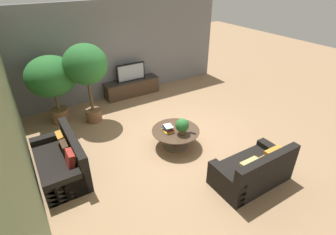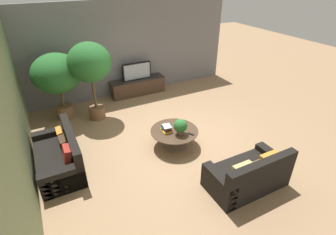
{
  "view_description": "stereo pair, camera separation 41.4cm",
  "coord_description": "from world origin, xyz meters",
  "px_view_note": "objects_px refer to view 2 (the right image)",
  "views": [
    {
      "loc": [
        -3.02,
        -4.64,
        3.81
      ],
      "look_at": [
        -0.06,
        0.16,
        0.55
      ],
      "focal_mm": 28.0,
      "sensor_mm": 36.0,
      "label": 1
    },
    {
      "loc": [
        -2.66,
        -4.84,
        3.81
      ],
      "look_at": [
        -0.06,
        0.16,
        0.55
      ],
      "focal_mm": 28.0,
      "sensor_mm": 36.0,
      "label": 2
    }
  ],
  "objects_px": {
    "television": "(137,71)",
    "couch_near_entry": "(248,175)",
    "media_console": "(138,86)",
    "coffee_table": "(174,135)",
    "couch_by_wall": "(60,157)",
    "potted_palm_corner": "(90,65)",
    "potted_plant_tabletop": "(180,126)",
    "potted_palm_tall": "(57,75)"
  },
  "relations": [
    {
      "from": "media_console",
      "to": "potted_plant_tabletop",
      "type": "height_order",
      "value": "potted_plant_tabletop"
    },
    {
      "from": "coffee_table",
      "to": "couch_by_wall",
      "type": "distance_m",
      "value": 2.59
    },
    {
      "from": "couch_by_wall",
      "to": "potted_plant_tabletop",
      "type": "height_order",
      "value": "couch_by_wall"
    },
    {
      "from": "media_console",
      "to": "potted_plant_tabletop",
      "type": "xyz_separation_m",
      "value": [
        -0.3,
        -3.42,
        0.37
      ]
    },
    {
      "from": "media_console",
      "to": "television",
      "type": "distance_m",
      "value": 0.53
    },
    {
      "from": "coffee_table",
      "to": "potted_plant_tabletop",
      "type": "height_order",
      "value": "potted_plant_tabletop"
    },
    {
      "from": "television",
      "to": "couch_near_entry",
      "type": "xyz_separation_m",
      "value": [
        0.27,
        -5.09,
        -0.52
      ]
    },
    {
      "from": "media_console",
      "to": "coffee_table",
      "type": "distance_m",
      "value": 3.25
    },
    {
      "from": "television",
      "to": "couch_near_entry",
      "type": "height_order",
      "value": "television"
    },
    {
      "from": "television",
      "to": "couch_by_wall",
      "type": "height_order",
      "value": "television"
    },
    {
      "from": "potted_palm_tall",
      "to": "coffee_table",
      "type": "bearing_deg",
      "value": -51.4
    },
    {
      "from": "television",
      "to": "potted_plant_tabletop",
      "type": "relative_size",
      "value": 2.57
    },
    {
      "from": "media_console",
      "to": "potted_plant_tabletop",
      "type": "distance_m",
      "value": 3.45
    },
    {
      "from": "couch_near_entry",
      "to": "television",
      "type": "bearing_deg",
      "value": -86.97
    },
    {
      "from": "couch_by_wall",
      "to": "potted_palm_corner",
      "type": "height_order",
      "value": "potted_palm_corner"
    },
    {
      "from": "media_console",
      "to": "potted_palm_corner",
      "type": "distance_m",
      "value": 2.33
    },
    {
      "from": "couch_near_entry",
      "to": "potted_plant_tabletop",
      "type": "height_order",
      "value": "couch_near_entry"
    },
    {
      "from": "couch_by_wall",
      "to": "couch_near_entry",
      "type": "distance_m",
      "value": 3.91
    },
    {
      "from": "potted_plant_tabletop",
      "to": "potted_palm_tall",
      "type": "bearing_deg",
      "value": 127.29
    },
    {
      "from": "couch_near_entry",
      "to": "potted_plant_tabletop",
      "type": "bearing_deg",
      "value": -71.24
    },
    {
      "from": "potted_plant_tabletop",
      "to": "potted_palm_corner",
      "type": "bearing_deg",
      "value": 119.28
    },
    {
      "from": "potted_palm_tall",
      "to": "potted_palm_corner",
      "type": "relative_size",
      "value": 0.86
    },
    {
      "from": "coffee_table",
      "to": "potted_plant_tabletop",
      "type": "distance_m",
      "value": 0.39
    },
    {
      "from": "couch_by_wall",
      "to": "potted_palm_tall",
      "type": "distance_m",
      "value": 2.49
    },
    {
      "from": "television",
      "to": "couch_by_wall",
      "type": "distance_m",
      "value": 4.07
    },
    {
      "from": "television",
      "to": "couch_near_entry",
      "type": "distance_m",
      "value": 5.12
    },
    {
      "from": "potted_palm_tall",
      "to": "potted_plant_tabletop",
      "type": "bearing_deg",
      "value": -52.71
    },
    {
      "from": "media_console",
      "to": "potted_palm_tall",
      "type": "height_order",
      "value": "potted_palm_tall"
    },
    {
      "from": "coffee_table",
      "to": "potted_plant_tabletop",
      "type": "xyz_separation_m",
      "value": [
        0.05,
        -0.19,
        0.34
      ]
    },
    {
      "from": "coffee_table",
      "to": "couch_near_entry",
      "type": "height_order",
      "value": "couch_near_entry"
    },
    {
      "from": "coffee_table",
      "to": "couch_near_entry",
      "type": "distance_m",
      "value": 1.96
    },
    {
      "from": "potted_palm_corner",
      "to": "potted_plant_tabletop",
      "type": "xyz_separation_m",
      "value": [
        1.36,
        -2.42,
        -0.93
      ]
    },
    {
      "from": "couch_near_entry",
      "to": "potted_plant_tabletop",
      "type": "relative_size",
      "value": 4.14
    },
    {
      "from": "media_console",
      "to": "potted_plant_tabletop",
      "type": "relative_size",
      "value": 4.89
    },
    {
      "from": "potted_palm_corner",
      "to": "media_console",
      "type": "bearing_deg",
      "value": 31.21
    },
    {
      "from": "media_console",
      "to": "coffee_table",
      "type": "xyz_separation_m",
      "value": [
        -0.35,
        -3.23,
        0.03
      ]
    },
    {
      "from": "media_console",
      "to": "couch_near_entry",
      "type": "height_order",
      "value": "couch_near_entry"
    },
    {
      "from": "potted_plant_tabletop",
      "to": "couch_by_wall",
      "type": "bearing_deg",
      "value": 166.7
    },
    {
      "from": "potted_palm_corner",
      "to": "television",
      "type": "bearing_deg",
      "value": 31.17
    },
    {
      "from": "coffee_table",
      "to": "potted_palm_tall",
      "type": "height_order",
      "value": "potted_palm_tall"
    },
    {
      "from": "television",
      "to": "potted_plant_tabletop",
      "type": "bearing_deg",
      "value": -95.0
    },
    {
      "from": "coffee_table",
      "to": "potted_palm_corner",
      "type": "bearing_deg",
      "value": 120.44
    }
  ]
}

